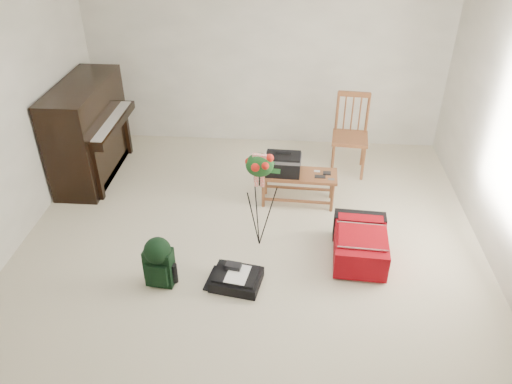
# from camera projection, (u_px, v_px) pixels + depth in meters

# --- Properties ---
(floor) EXTENTS (5.00, 5.50, 0.01)m
(floor) POSITION_uv_depth(u_px,v_px,m) (248.00, 258.00, 5.24)
(floor) COLOR beige
(floor) RESTS_ON ground
(ceiling) EXTENTS (5.00, 5.50, 0.01)m
(ceiling) POSITION_uv_depth(u_px,v_px,m) (245.00, 12.00, 3.88)
(ceiling) COLOR white
(ceiling) RESTS_ON wall_back
(wall_back) EXTENTS (5.00, 0.04, 2.50)m
(wall_back) POSITION_uv_depth(u_px,v_px,m) (265.00, 58.00, 6.86)
(wall_back) COLOR white
(wall_back) RESTS_ON floor
(piano) EXTENTS (0.71, 1.50, 1.25)m
(piano) POSITION_uv_depth(u_px,v_px,m) (89.00, 133.00, 6.39)
(piano) COLOR black
(piano) RESTS_ON floor
(bench) EXTENTS (0.92, 0.40, 0.70)m
(bench) POSITION_uv_depth(u_px,v_px,m) (288.00, 167.00, 5.86)
(bench) COLOR brown
(bench) RESTS_ON floor
(dining_chair) EXTENTS (0.50, 0.50, 1.05)m
(dining_chair) POSITION_uv_depth(u_px,v_px,m) (350.00, 135.00, 6.52)
(dining_chair) COLOR brown
(dining_chair) RESTS_ON floor
(red_suitcase) EXTENTS (0.57, 0.82, 0.34)m
(red_suitcase) POSITION_uv_depth(u_px,v_px,m) (359.00, 240.00, 5.21)
(red_suitcase) COLOR #9E060A
(red_suitcase) RESTS_ON floor
(black_duffel) EXTENTS (0.53, 0.45, 0.20)m
(black_duffel) POSITION_uv_depth(u_px,v_px,m) (236.00, 278.00, 4.88)
(black_duffel) COLOR black
(black_duffel) RESTS_ON floor
(green_backpack) EXTENTS (0.29, 0.26, 0.54)m
(green_backpack) POSITION_uv_depth(u_px,v_px,m) (159.00, 260.00, 4.77)
(green_backpack) COLOR black
(green_backpack) RESTS_ON floor
(flower_stand) EXTENTS (0.41, 0.41, 1.15)m
(flower_stand) POSITION_uv_depth(u_px,v_px,m) (259.00, 201.00, 5.14)
(flower_stand) COLOR black
(flower_stand) RESTS_ON floor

